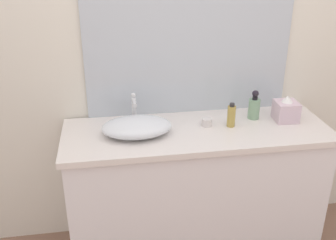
{
  "coord_description": "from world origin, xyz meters",
  "views": [
    {
      "loc": [
        -0.42,
        -1.55,
        1.84
      ],
      "look_at": [
        -0.11,
        0.4,
        0.93
      ],
      "focal_mm": 42.24,
      "sensor_mm": 36.0,
      "label": 1
    }
  ],
  "objects_px": {
    "sink_basin": "(137,127)",
    "lotion_bottle": "(231,116)",
    "candle_jar": "(207,122)",
    "soap_dispenser": "(254,107)",
    "tissue_box": "(286,110)"
  },
  "relations": [
    {
      "from": "sink_basin",
      "to": "lotion_bottle",
      "type": "relative_size",
      "value": 2.72
    },
    {
      "from": "soap_dispenser",
      "to": "tissue_box",
      "type": "bearing_deg",
      "value": -18.16
    },
    {
      "from": "sink_basin",
      "to": "lotion_bottle",
      "type": "height_order",
      "value": "lotion_bottle"
    },
    {
      "from": "lotion_bottle",
      "to": "candle_jar",
      "type": "distance_m",
      "value": 0.15
    },
    {
      "from": "lotion_bottle",
      "to": "candle_jar",
      "type": "bearing_deg",
      "value": 168.42
    },
    {
      "from": "lotion_bottle",
      "to": "tissue_box",
      "type": "relative_size",
      "value": 0.9
    },
    {
      "from": "lotion_bottle",
      "to": "candle_jar",
      "type": "relative_size",
      "value": 2.4
    },
    {
      "from": "sink_basin",
      "to": "lotion_bottle",
      "type": "bearing_deg",
      "value": 2.47
    },
    {
      "from": "sink_basin",
      "to": "soap_dispenser",
      "type": "xyz_separation_m",
      "value": [
        0.72,
        0.11,
        0.03
      ]
    },
    {
      "from": "soap_dispenser",
      "to": "lotion_bottle",
      "type": "height_order",
      "value": "soap_dispenser"
    },
    {
      "from": "soap_dispenser",
      "to": "tissue_box",
      "type": "relative_size",
      "value": 1.14
    },
    {
      "from": "tissue_box",
      "to": "candle_jar",
      "type": "height_order",
      "value": "tissue_box"
    },
    {
      "from": "sink_basin",
      "to": "tissue_box",
      "type": "height_order",
      "value": "tissue_box"
    },
    {
      "from": "sink_basin",
      "to": "candle_jar",
      "type": "height_order",
      "value": "sink_basin"
    },
    {
      "from": "soap_dispenser",
      "to": "tissue_box",
      "type": "distance_m",
      "value": 0.19
    }
  ]
}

